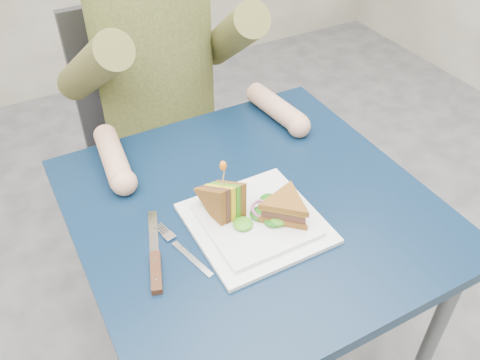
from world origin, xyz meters
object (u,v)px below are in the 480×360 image
sandwich_flat (285,208)px  knife (155,264)px  chair (154,126)px  fork (184,251)px  sandwich_upright (224,201)px  diner (153,31)px  plate (256,222)px  table (253,229)px

sandwich_flat → knife: size_ratio=0.78×
chair → fork: 0.76m
sandwich_flat → sandwich_upright: (-0.10, 0.07, 0.01)m
sandwich_upright → sandwich_flat: bearing=-33.7°
diner → knife: diner is taller
plate → sandwich_upright: size_ratio=1.98×
diner → fork: size_ratio=4.19×
diner → sandwich_upright: (-0.08, -0.56, -0.13)m
fork → table: bearing=16.1°
chair → diner: diner is taller
knife → sandwich_flat: bearing=-3.9°
plate → knife: 0.22m
table → sandwich_upright: size_ratio=5.71×
plate → fork: plate is taller
chair → sandwich_flat: bearing=-87.8°
diner → sandwich_upright: diner is taller
fork → knife: bearing=-171.6°
plate → sandwich_flat: size_ratio=1.55×
chair → plate: 0.75m
chair → knife: size_ratio=4.31×
chair → plate: chair is taller
table → sandwich_flat: 0.15m
table → chair: 0.67m
table → knife: knife is taller
diner → sandwich_flat: bearing=-87.5°
diner → table: bearing=-90.0°
fork → knife: size_ratio=0.82×
diner → knife: 0.68m
chair → knife: chair is taller
diner → sandwich_upright: bearing=-97.8°
chair → plate: size_ratio=3.58×
plate → sandwich_upright: (-0.05, 0.04, 0.05)m
sandwich_upright → diner: bearing=82.2°
table → plate: (-0.03, -0.06, 0.09)m
sandwich_upright → fork: bearing=-159.7°
knife → table: bearing=14.2°
sandwich_upright → knife: sandwich_upright is taller
fork → knife: (-0.06, -0.01, 0.00)m
plate → sandwich_flat: 0.07m
plate → knife: (-0.22, -0.01, -0.00)m
fork → chair: bearing=75.2°
chair → sandwich_flat: chair is taller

